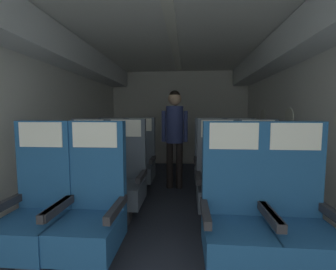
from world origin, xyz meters
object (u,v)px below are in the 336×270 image
at_px(seat_a_left_aisle, 92,210).
at_px(seat_b_right_aisle, 259,181).
at_px(seat_a_left_window, 37,209).
at_px(seat_c_left_aisle, 140,162).
at_px(seat_a_right_aisle, 298,218).
at_px(seat_c_right_aisle, 240,164).
at_px(seat_b_right_window, 217,180).
at_px(flight_attendant, 175,128).
at_px(seat_b_left_window, 87,177).
at_px(seat_c_left_window, 111,162).
at_px(seat_c_right_window, 210,163).
at_px(seat_b_left_aisle, 125,178).
at_px(seat_a_right_window, 234,216).

relative_size(seat_a_left_aisle, seat_b_right_aisle, 1.00).
bearing_deg(seat_a_left_window, seat_c_left_aisle, 76.48).
xyz_separation_m(seat_a_right_aisle, seat_c_right_aisle, (0.00, 1.80, 0.00)).
relative_size(seat_b_right_window, flight_attendant, 0.73).
xyz_separation_m(seat_a_left_window, seat_b_left_window, (-0.00, 0.91, 0.00)).
bearing_deg(seat_c_left_aisle, seat_a_right_aisle, -49.81).
xyz_separation_m(seat_c_left_window, seat_c_right_window, (1.54, 0.02, 0.00)).
relative_size(seat_a_left_window, seat_a_left_aisle, 1.00).
relative_size(seat_a_left_aisle, flight_attendant, 0.73).
height_order(seat_a_right_aisle, seat_b_right_window, same).
bearing_deg(seat_c_right_aisle, seat_a_right_aisle, -90.11).
distance_m(seat_b_right_aisle, flight_attendant, 1.62).
bearing_deg(seat_b_left_aisle, seat_a_right_window, -39.92).
relative_size(seat_a_left_window, seat_a_right_window, 1.00).
xyz_separation_m(seat_c_left_window, seat_c_left_aisle, (0.45, 0.02, 0.00)).
bearing_deg(seat_a_left_aisle, seat_c_right_window, 58.95).
bearing_deg(seat_b_left_aisle, seat_c_right_window, 40.46).
relative_size(seat_b_left_window, seat_c_right_aisle, 1.00).
bearing_deg(seat_b_right_aisle, seat_b_left_window, -179.95).
xyz_separation_m(seat_a_right_window, seat_b_right_aisle, (0.45, 0.91, 0.00)).
bearing_deg(seat_c_left_window, flight_attendant, 15.95).
distance_m(seat_a_left_aisle, flight_attendant, 2.19).
height_order(seat_c_left_window, seat_c_right_window, same).
bearing_deg(seat_c_right_window, flight_attendant, 155.01).
xyz_separation_m(seat_a_left_window, seat_a_right_window, (1.52, 0.01, 0.00)).
xyz_separation_m(seat_a_right_aisle, seat_b_left_window, (-1.97, 0.90, 0.00)).
relative_size(seat_a_right_aisle, seat_a_right_window, 1.00).
distance_m(seat_b_left_aisle, seat_c_left_window, 1.01).
relative_size(seat_a_right_aisle, seat_b_right_aisle, 1.00).
bearing_deg(seat_a_right_aisle, seat_a_left_aisle, 179.69).
relative_size(seat_a_right_window, flight_attendant, 0.73).
relative_size(seat_b_left_window, seat_b_right_aisle, 1.00).
bearing_deg(seat_c_left_aisle, seat_a_right_window, -59.07).
height_order(seat_b_left_aisle, seat_b_right_window, same).
xyz_separation_m(seat_a_right_aisle, seat_c_right_window, (-0.44, 1.81, 0.00)).
height_order(seat_a_right_window, flight_attendant, flight_attendant).
height_order(seat_a_left_aisle, seat_c_left_aisle, same).
height_order(seat_b_left_aisle, seat_c_right_window, same).
bearing_deg(seat_a_right_window, seat_c_right_aisle, 76.03).
xyz_separation_m(seat_b_right_aisle, seat_b_right_window, (-0.46, -0.01, 0.00)).
relative_size(seat_b_right_aisle, seat_c_right_window, 1.00).
height_order(seat_b_left_window, seat_c_right_window, same).
height_order(seat_b_right_window, flight_attendant, flight_attendant).
bearing_deg(seat_c_right_window, seat_b_right_aisle, -63.62).
height_order(seat_b_right_aisle, seat_c_right_window, same).
xyz_separation_m(seat_a_left_window, seat_c_right_window, (1.53, 1.81, 0.00)).
bearing_deg(seat_a_left_aisle, seat_a_right_aisle, -0.31).
relative_size(seat_b_left_aisle, seat_b_right_window, 1.00).
bearing_deg(seat_b_right_aisle, seat_c_left_window, 156.07).
bearing_deg(seat_a_right_window, flight_attendant, 104.87).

